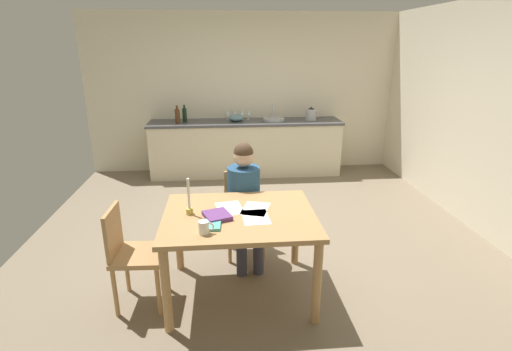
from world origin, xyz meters
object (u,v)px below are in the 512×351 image
(wine_glass_near_sink, at_px, (249,113))
(person_seated, at_px, (245,196))
(dining_table, at_px, (239,225))
(wine_glass_by_kettle, at_px, (242,113))
(sink_unit, at_px, (274,119))
(mixing_bowl, at_px, (236,118))
(chair_at_table, at_px, (243,209))
(wine_glass_back_left, at_px, (235,113))
(book_cookery, at_px, (213,225))
(stovetop_kettle, at_px, (311,114))
(chair_side_empty, at_px, (131,252))
(candlestick, at_px, (189,204))
(book_magazine, at_px, (217,216))
(coffee_mug, at_px, (204,227))
(bottle_oil, at_px, (177,116))
(wine_glass_back_right, at_px, (228,113))
(bottle_vinegar, at_px, (185,115))

(wine_glass_near_sink, bearing_deg, person_seated, -94.77)
(dining_table, xyz_separation_m, wine_glass_by_kettle, (0.21, 3.49, 0.36))
(sink_unit, distance_m, mixing_bowl, 0.62)
(chair_at_table, bearing_deg, wine_glass_back_left, 89.64)
(book_cookery, relative_size, stovetop_kettle, 0.86)
(chair_at_table, xyz_separation_m, chair_side_empty, (-0.96, -0.80, 0.01))
(wine_glass_by_kettle, xyz_separation_m, wine_glass_back_left, (-0.12, 0.00, 0.00))
(chair_side_empty, relative_size, wine_glass_by_kettle, 5.61)
(sink_unit, relative_size, wine_glass_back_left, 2.34)
(book_cookery, height_order, mixing_bowl, mixing_bowl)
(candlestick, distance_m, book_magazine, 0.25)
(chair_at_table, bearing_deg, sink_unit, 75.84)
(dining_table, xyz_separation_m, wine_glass_back_left, (0.09, 3.49, 0.36))
(chair_side_empty, xyz_separation_m, book_magazine, (0.71, 0.01, 0.29))
(coffee_mug, distance_m, bottle_oil, 3.63)
(wine_glass_by_kettle, bearing_deg, coffee_mug, -97.24)
(chair_at_table, bearing_deg, dining_table, -95.43)
(chair_side_empty, xyz_separation_m, book_cookery, (0.67, -0.14, 0.28))
(coffee_mug, distance_m, sink_unit, 3.80)
(stovetop_kettle, bearing_deg, wine_glass_back_right, 173.79)
(dining_table, height_order, wine_glass_back_right, wine_glass_back_right)
(coffee_mug, bearing_deg, chair_side_empty, 156.90)
(mixing_bowl, bearing_deg, bottle_vinegar, 178.93)
(bottle_vinegar, height_order, mixing_bowl, bottle_vinegar)
(bottle_vinegar, height_order, wine_glass_near_sink, bottle_vinegar)
(person_seated, bearing_deg, chair_at_table, 94.07)
(coffee_mug, xyz_separation_m, stovetop_kettle, (1.62, 3.66, 0.19))
(person_seated, bearing_deg, candlestick, -131.36)
(dining_table, bearing_deg, wine_glass_back_right, 90.48)
(chair_at_table, relative_size, candlestick, 2.75)
(book_cookery, distance_m, wine_glass_back_left, 3.71)
(stovetop_kettle, distance_m, wine_glass_near_sink, 1.04)
(book_magazine, distance_m, bottle_vinegar, 3.47)
(candlestick, relative_size, bottle_vinegar, 1.13)
(chair_side_empty, distance_m, wine_glass_by_kettle, 3.75)
(book_cookery, distance_m, bottle_oil, 3.52)
(candlestick, distance_m, book_cookery, 0.32)
(stovetop_kettle, xyz_separation_m, wine_glass_near_sink, (-1.03, 0.15, 0.01))
(bottle_vinegar, bearing_deg, bottle_oil, -133.52)
(dining_table, relative_size, chair_side_empty, 1.45)
(dining_table, height_order, wine_glass_back_left, wine_glass_back_left)
(chair_side_empty, bearing_deg, bottle_vinegar, 87.25)
(book_magazine, height_order, bottle_oil, bottle_oil)
(wine_glass_back_left, relative_size, wine_glass_back_right, 1.00)
(wine_glass_back_right, bearing_deg, person_seated, -87.82)
(dining_table, xyz_separation_m, mixing_bowl, (0.11, 3.35, 0.30))
(book_cookery, relative_size, sink_unit, 0.52)
(coffee_mug, height_order, sink_unit, sink_unit)
(chair_side_empty, relative_size, candlestick, 2.79)
(sink_unit, distance_m, wine_glass_back_left, 0.66)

